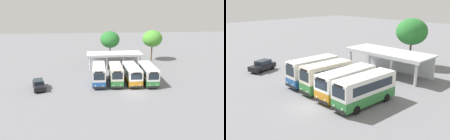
{
  "view_description": "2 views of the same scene",
  "coord_description": "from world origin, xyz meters",
  "views": [
    {
      "loc": [
        -6.74,
        -30.06,
        12.81
      ],
      "look_at": [
        -2.83,
        6.16,
        2.1
      ],
      "focal_mm": 32.84,
      "sensor_mm": 36.0,
      "label": 1
    },
    {
      "loc": [
        19.76,
        -14.89,
        11.08
      ],
      "look_at": [
        -1.64,
        5.76,
        2.48
      ],
      "focal_mm": 41.57,
      "sensor_mm": 36.0,
      "label": 2
    }
  ],
  "objects": [
    {
      "name": "city_bus_nearest_orange",
      "position": [
        -5.3,
        4.88,
        1.88
      ],
      "size": [
        2.53,
        7.07,
        3.42
      ],
      "color": "black",
      "rests_on": "ground"
    },
    {
      "name": "city_bus_fourth_amber",
      "position": [
        3.6,
        4.6,
        1.79
      ],
      "size": [
        2.43,
        7.71,
        3.23
      ],
      "color": "black",
      "rests_on": "ground"
    },
    {
      "name": "parked_car_flank",
      "position": [
        -15.46,
        3.19,
        0.83
      ],
      "size": [
        2.99,
        4.55,
        1.62
      ],
      "color": "black",
      "rests_on": "ground"
    },
    {
      "name": "waiting_chair_end_by_column",
      "position": [
        -1.45,
        15.26,
        0.52
      ],
      "size": [
        0.45,
        0.45,
        0.86
      ],
      "color": "slate",
      "rests_on": "ground"
    },
    {
      "name": "waiting_chair_middle_seat",
      "position": [
        -0.32,
        15.17,
        0.52
      ],
      "size": [
        0.45,
        0.45,
        0.86
      ],
      "color": "slate",
      "rests_on": "ground"
    },
    {
      "name": "city_bus_middle_cream",
      "position": [
        0.64,
        4.89,
        1.76
      ],
      "size": [
        2.48,
        7.71,
        3.17
      ],
      "color": "black",
      "rests_on": "ground"
    },
    {
      "name": "terminal_canopy",
      "position": [
        -1.32,
        16.1,
        2.58
      ],
      "size": [
        12.47,
        5.03,
        3.4
      ],
      "color": "silver",
      "rests_on": "ground"
    },
    {
      "name": "roadside_tree_behind_canopy",
      "position": [
        -1.66,
        22.01,
        5.53
      ],
      "size": [
        4.94,
        4.94,
        7.65
      ],
      "color": "brown",
      "rests_on": "ground"
    },
    {
      "name": "ground_plane",
      "position": [
        0.0,
        0.0,
        0.0
      ],
      "size": [
        180.0,
        180.0,
        0.0
      ],
      "primitive_type": "plane",
      "color": "slate"
    },
    {
      "name": "waiting_chair_second_from_end",
      "position": [
        -0.88,
        15.27,
        0.52
      ],
      "size": [
        0.45,
        0.45,
        0.86
      ],
      "color": "slate",
      "rests_on": "ground"
    },
    {
      "name": "city_bus_second_in_row",
      "position": [
        -2.33,
        4.54,
        1.87
      ],
      "size": [
        2.44,
        6.65,
        3.41
      ],
      "color": "black",
      "rests_on": "ground"
    }
  ]
}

